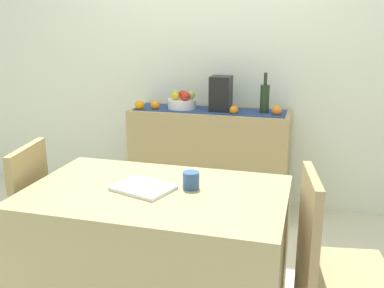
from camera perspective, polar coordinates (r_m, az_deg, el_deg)
name	(u,v)px	position (r m, az deg, el deg)	size (l,w,h in m)	color
ground_plane	(175,262)	(3.08, -2.20, -14.90)	(6.40, 6.40, 0.02)	beige
room_wall_rear	(216,46)	(3.80, 3.05, 12.49)	(6.40, 0.06, 2.70)	silver
sideboard_console	(209,160)	(3.71, 2.23, -2.11)	(1.30, 0.42, 0.85)	tan
table_runner	(210,110)	(3.61, 2.30, 4.38)	(1.22, 0.32, 0.01)	navy
fruit_bowl	(182,104)	(3.66, -1.30, 5.20)	(0.23, 0.23, 0.08)	silver
apple_upper	(183,94)	(3.67, -1.17, 6.38)	(0.07, 0.07, 0.07)	red
apple_front	(175,96)	(3.61, -2.18, 6.21)	(0.07, 0.07, 0.07)	gold
apple_center	(185,96)	(3.58, -0.86, 6.18)	(0.07, 0.07, 0.07)	red
apple_rear	(175,94)	(3.69, -2.17, 6.43)	(0.07, 0.07, 0.07)	#98AA42
apple_right	(191,95)	(3.65, -0.10, 6.30)	(0.07, 0.07, 0.07)	#94AC3C
wine_bottle	(265,98)	(3.52, 9.33, 5.84)	(0.07, 0.07, 0.32)	#22321D
coffee_maker	(221,94)	(3.57, 3.73, 6.46)	(0.16, 0.18, 0.28)	black
orange_loose_near_bowl	(234,110)	(3.46, 5.41, 4.38)	(0.07, 0.07, 0.07)	orange
orange_loose_end	(140,105)	(3.65, -6.75, 4.99)	(0.08, 0.08, 0.08)	orange
orange_loose_mid	(155,105)	(3.65, -4.76, 5.00)	(0.07, 0.07, 0.07)	orange
orange_loose_far	(277,111)	(3.46, 10.84, 4.24)	(0.08, 0.08, 0.08)	orange
dining_table	(157,257)	(2.38, -4.51, -14.28)	(1.29, 0.80, 0.74)	tan
open_book	(143,188)	(2.23, -6.30, -5.63)	(0.28, 0.21, 0.02)	white
coffee_cup	(191,180)	(2.22, -0.13, -4.67)	(0.08, 0.08, 0.09)	#315385
chair_near_window	(9,252)	(2.83, -22.42, -12.67)	(0.46, 0.46, 0.90)	#9D8B5D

